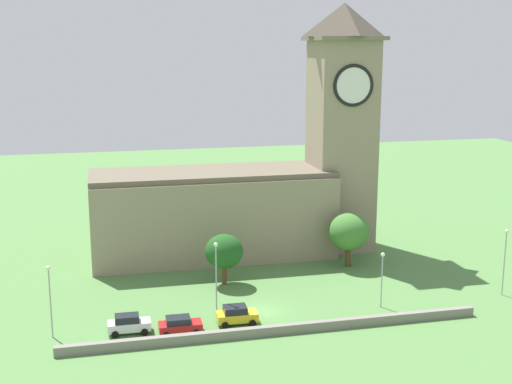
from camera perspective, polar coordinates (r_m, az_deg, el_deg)
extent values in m
plane|color=#517F42|center=(86.18, -1.84, -6.29)|extent=(200.00, 200.00, 0.00)
cube|color=gray|center=(89.56, -3.64, -2.01)|extent=(31.38, 11.27, 10.75)
cube|color=#675C4A|center=(88.33, -3.69, 1.59)|extent=(31.37, 10.38, 0.70)
cube|color=gray|center=(92.25, 7.15, 3.79)|extent=(7.78, 7.78, 27.95)
cube|color=#736753|center=(91.27, 7.39, 12.65)|extent=(9.02, 9.02, 0.50)
pyramid|color=brown|center=(91.33, 7.43, 14.14)|extent=(8.17, 8.17, 4.25)
cylinder|color=white|center=(87.74, 8.17, 8.84)|extent=(4.94, 0.15, 4.94)
torus|color=black|center=(87.74, 8.17, 8.84)|extent=(5.39, 0.48, 5.39)
cylinder|color=white|center=(92.83, 9.59, 8.97)|extent=(0.15, 4.94, 4.94)
torus|color=black|center=(92.83, 9.59, 8.97)|extent=(0.48, 5.39, 5.39)
cube|color=gray|center=(66.97, 1.81, -11.48)|extent=(41.65, 0.70, 0.92)
cube|color=silver|center=(68.23, -10.57, -10.95)|extent=(4.11, 1.79, 0.85)
cube|color=#1E232B|center=(67.93, -10.77, -10.37)|extent=(2.31, 1.56, 0.68)
cylinder|color=black|center=(69.23, -9.42, -10.94)|extent=(0.68, 0.32, 0.68)
cylinder|color=black|center=(67.64, -9.33, -11.51)|extent=(0.68, 0.32, 0.68)
cylinder|color=black|center=(69.18, -11.76, -11.05)|extent=(0.68, 0.32, 0.68)
cylinder|color=black|center=(67.59, -11.73, -11.63)|extent=(0.68, 0.32, 0.68)
cube|color=red|center=(67.55, -6.36, -11.13)|extent=(4.19, 1.92, 0.75)
cube|color=#1E232B|center=(67.27, -6.55, -10.62)|extent=(2.36, 1.67, 0.60)
cylinder|color=black|center=(68.68, -5.24, -11.05)|extent=(0.61, 0.34, 0.60)
cylinder|color=black|center=(67.00, -5.04, -11.66)|extent=(0.61, 0.34, 0.60)
cylinder|color=black|center=(68.43, -7.64, -11.19)|extent=(0.61, 0.34, 0.60)
cylinder|color=black|center=(66.75, -7.50, -11.82)|extent=(0.61, 0.34, 0.60)
cube|color=gold|center=(69.26, -1.60, -10.38)|extent=(4.11, 2.04, 0.84)
cube|color=#1E232B|center=(68.93, -1.77, -9.81)|extent=(2.32, 1.76, 0.67)
cylinder|color=black|center=(70.54, -0.62, -10.31)|extent=(0.68, 0.37, 0.67)
cylinder|color=black|center=(68.78, -0.29, -10.92)|extent=(0.68, 0.37, 0.67)
cylinder|color=black|center=(70.09, -2.88, -10.48)|extent=(0.68, 0.37, 0.67)
cylinder|color=black|center=(68.32, -2.61, -11.10)|extent=(0.68, 0.37, 0.67)
cylinder|color=#9EA0A5|center=(67.96, -16.84, -9.00)|extent=(0.14, 0.14, 6.75)
sphere|color=#F4EFCC|center=(66.78, -17.03, -6.12)|extent=(0.44, 0.44, 0.44)
cylinder|color=#9EA0A5|center=(70.08, -3.36, -7.52)|extent=(0.14, 0.14, 7.46)
sphere|color=#F4EFCC|center=(68.85, -3.40, -4.42)|extent=(0.44, 0.44, 0.44)
cylinder|color=#9EA0A5|center=(73.80, 10.50, -7.43)|extent=(0.14, 0.14, 5.62)
sphere|color=#F4EFCC|center=(72.84, 10.59, -5.18)|extent=(0.44, 0.44, 0.44)
cylinder|color=#9EA0A5|center=(80.55, 20.09, -5.72)|extent=(0.14, 0.14, 7.16)
sphere|color=#F4EFCC|center=(79.51, 20.29, -3.12)|extent=(0.44, 0.44, 0.44)
cylinder|color=brown|center=(79.89, -2.68, -6.93)|extent=(0.62, 0.62, 2.35)
ellipsoid|color=#1E511E|center=(79.01, -2.70, -4.99)|extent=(4.42, 4.42, 3.98)
cylinder|color=brown|center=(86.83, 7.72, -5.37)|extent=(0.72, 0.72, 2.57)
ellipsoid|color=#427A33|center=(85.91, 7.78, -3.32)|extent=(5.15, 5.15, 4.64)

